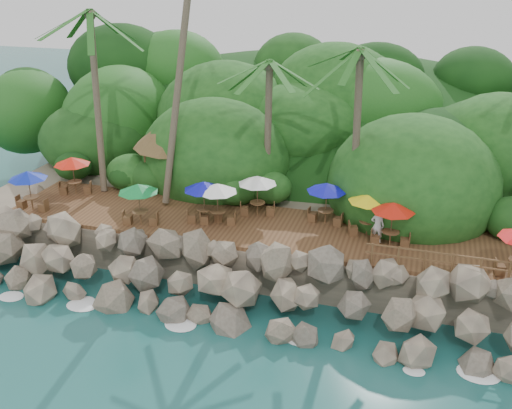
% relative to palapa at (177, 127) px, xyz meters
% --- Properties ---
extents(ground, '(140.00, 140.00, 0.00)m').
position_rel_palapa_xyz_m(ground, '(5.83, -9.98, -5.79)').
color(ground, '#19514F').
rests_on(ground, ground).
extents(land_base, '(32.00, 25.20, 2.10)m').
position_rel_palapa_xyz_m(land_base, '(5.83, 6.02, -4.74)').
color(land_base, gray).
rests_on(land_base, ground).
extents(jungle_hill, '(44.80, 28.00, 15.40)m').
position_rel_palapa_xyz_m(jungle_hill, '(5.83, 13.52, -5.79)').
color(jungle_hill, '#143811').
rests_on(jungle_hill, ground).
extents(seawall, '(29.00, 4.00, 2.30)m').
position_rel_palapa_xyz_m(seawall, '(5.83, -7.98, -4.64)').
color(seawall, gray).
rests_on(seawall, ground).
extents(terrace, '(26.00, 5.00, 0.20)m').
position_rel_palapa_xyz_m(terrace, '(5.83, -3.98, -3.59)').
color(terrace, brown).
rests_on(terrace, land_base).
extents(jungle_foliage, '(44.00, 16.00, 12.00)m').
position_rel_palapa_xyz_m(jungle_foliage, '(5.83, 5.02, -5.79)').
color(jungle_foliage, '#143811').
rests_on(jungle_foliage, ground).
extents(foam_line, '(25.20, 0.80, 0.06)m').
position_rel_palapa_xyz_m(foam_line, '(5.83, -9.68, -5.76)').
color(foam_line, white).
rests_on(foam_line, ground).
extents(palms, '(31.33, 7.12, 15.54)m').
position_rel_palapa_xyz_m(palms, '(8.88, -1.47, 6.72)').
color(palms, brown).
rests_on(palms, ground).
extents(palapa, '(5.06, 5.06, 4.60)m').
position_rel_palapa_xyz_m(palapa, '(0.00, 0.00, 0.00)').
color(palapa, brown).
rests_on(palapa, ground).
extents(dining_clusters, '(25.59, 4.76, 2.16)m').
position_rel_palapa_xyz_m(dining_clusters, '(5.24, -4.20, -1.70)').
color(dining_clusters, brown).
rests_on(dining_clusters, terrace).
extents(railing, '(8.30, 0.10, 1.00)m').
position_rel_palapa_xyz_m(railing, '(15.60, -6.33, -2.88)').
color(railing, brown).
rests_on(railing, terrace).
extents(waiter, '(0.62, 0.41, 1.67)m').
position_rel_palapa_xyz_m(waiter, '(11.74, -4.14, -2.65)').
color(waiter, white).
rests_on(waiter, terrace).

